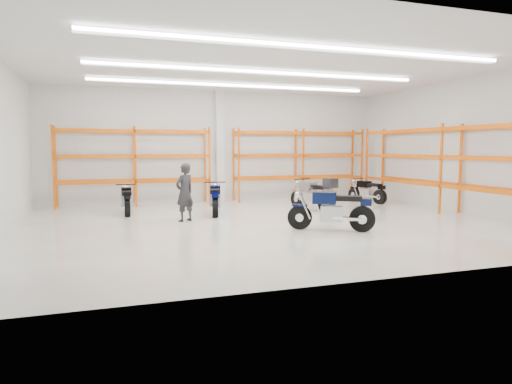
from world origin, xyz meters
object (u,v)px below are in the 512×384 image
object	(u,v)px
motorcycle_back_b	(215,200)
standing_man	(185,192)
structural_column	(220,146)
motorcycle_back_a	(127,201)
motorcycle_main	(335,211)
motorcycle_back_c	(315,195)
motorcycle_back_d	(368,192)

from	to	relation	value
motorcycle_back_b	standing_man	xyz separation A→B (m)	(-1.19, -1.11, 0.38)
structural_column	motorcycle_back_a	bearing A→B (deg)	-145.33
motorcycle_main	standing_man	world-z (taller)	standing_man
motorcycle_back_a	structural_column	bearing A→B (deg)	34.67
motorcycle_back_b	structural_column	bearing A→B (deg)	73.58
motorcycle_back_a	standing_man	bearing A→B (deg)	-52.64
motorcycle_back_c	standing_man	size ratio (longest dim) A/B	1.31
motorcycle_main	standing_man	size ratio (longest dim) A/B	1.18
motorcycle_back_b	standing_man	world-z (taller)	standing_man
motorcycle_main	motorcycle_back_a	bearing A→B (deg)	135.98
motorcycle_back_d	standing_man	world-z (taller)	standing_man
motorcycle_back_b	motorcycle_main	bearing A→B (deg)	-59.69
motorcycle_main	structural_column	xyz separation A→B (m)	(-1.23, 7.55, 1.72)
motorcycle_main	motorcycle_back_b	size ratio (longest dim) A/B	0.98
motorcycle_back_b	motorcycle_back_c	bearing A→B (deg)	-3.66
motorcycle_main	standing_man	bearing A→B (deg)	140.97
motorcycle_back_d	motorcycle_back_c	bearing A→B (deg)	-154.77
motorcycle_back_a	motorcycle_back_c	bearing A→B (deg)	-10.74
motorcycle_main	motorcycle_back_b	distance (m)	4.56
motorcycle_back_a	structural_column	xyz separation A→B (m)	(3.84, 2.65, 1.80)
motorcycle_back_d	structural_column	size ratio (longest dim) A/B	0.43
motorcycle_back_c	motorcycle_back_d	xyz separation A→B (m)	(3.06, 1.44, -0.12)
motorcycle_back_c	motorcycle_back_d	size ratio (longest dim) A/B	1.19
structural_column	motorcycle_back_c	bearing A→B (deg)	-57.57
motorcycle_back_c	structural_column	xyz separation A→B (m)	(-2.44, 3.84, 1.68)
motorcycle_back_a	motorcycle_back_c	distance (m)	6.39
motorcycle_back_c	structural_column	distance (m)	4.86
motorcycle_back_a	standing_man	xyz separation A→B (m)	(1.58, -2.07, 0.42)
motorcycle_back_c	structural_column	bearing A→B (deg)	122.43
standing_man	structural_column	world-z (taller)	structural_column
motorcycle_back_b	motorcycle_back_d	size ratio (longest dim) A/B	1.09
motorcycle_back_a	motorcycle_back_b	size ratio (longest dim) A/B	0.94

